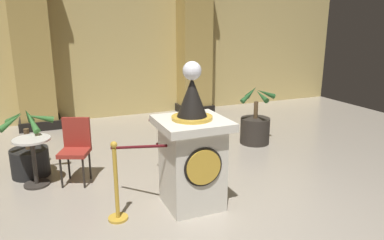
# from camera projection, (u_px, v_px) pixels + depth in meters

# --- Properties ---
(ground_plane) EXTENTS (12.95, 12.95, 0.00)m
(ground_plane) POSITION_uv_depth(u_px,v_px,m) (215.00, 219.00, 4.35)
(ground_plane) COLOR #9E9384
(back_wall) EXTENTS (12.95, 0.16, 4.13)m
(back_wall) POSITION_uv_depth(u_px,v_px,m) (116.00, 33.00, 8.71)
(back_wall) COLOR tan
(back_wall) RESTS_ON ground_plane
(pedestal_clock) EXTENTS (0.85, 0.85, 1.86)m
(pedestal_clock) POSITION_uv_depth(u_px,v_px,m) (192.00, 153.00, 4.52)
(pedestal_clock) COLOR silver
(pedestal_clock) RESTS_ON ground_plane
(stanchion_near) EXTENTS (0.24, 0.24, 1.00)m
(stanchion_near) POSITION_uv_depth(u_px,v_px,m) (189.00, 149.00, 5.72)
(stanchion_near) COLOR gold
(stanchion_near) RESTS_ON ground_plane
(stanchion_far) EXTENTS (0.24, 0.24, 0.99)m
(stanchion_far) POSITION_uv_depth(u_px,v_px,m) (117.00, 193.00, 4.25)
(stanchion_far) COLOR gold
(stanchion_far) RESTS_ON ground_plane
(velvet_rope) EXTENTS (1.25, 1.25, 0.22)m
(velvet_rope) POSITION_uv_depth(u_px,v_px,m) (157.00, 138.00, 4.87)
(velvet_rope) COLOR #591419
(column_left) EXTENTS (0.92, 0.92, 3.96)m
(column_left) POSITION_uv_depth(u_px,v_px,m) (31.00, 38.00, 7.73)
(column_left) COLOR black
(column_left) RESTS_ON ground_plane
(column_right) EXTENTS (0.90, 0.90, 3.96)m
(column_right) POSITION_uv_depth(u_px,v_px,m) (193.00, 36.00, 9.14)
(column_right) COLOR black
(column_right) RESTS_ON ground_plane
(potted_palm_left) EXTENTS (0.79, 0.74, 1.09)m
(potted_palm_left) POSITION_uv_depth(u_px,v_px,m) (30.00, 157.00, 5.51)
(potted_palm_left) COLOR black
(potted_palm_left) RESTS_ON ground_plane
(potted_palm_right) EXTENTS (0.78, 0.77, 1.14)m
(potted_palm_right) POSITION_uv_depth(u_px,v_px,m) (255.00, 127.00, 7.01)
(potted_palm_right) COLOR #2D2823
(potted_palm_right) RESTS_ON ground_plane
(cafe_table) EXTENTS (0.52, 0.52, 0.72)m
(cafe_table) POSITION_uv_depth(u_px,v_px,m) (34.00, 156.00, 5.14)
(cafe_table) COLOR #332D28
(cafe_table) RESTS_ON ground_plane
(cafe_chair_red) EXTENTS (0.52, 0.52, 0.96)m
(cafe_chair_red) POSITION_uv_depth(u_px,v_px,m) (76.00, 145.00, 5.25)
(cafe_chair_red) COLOR black
(cafe_chair_red) RESTS_ON ground_plane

